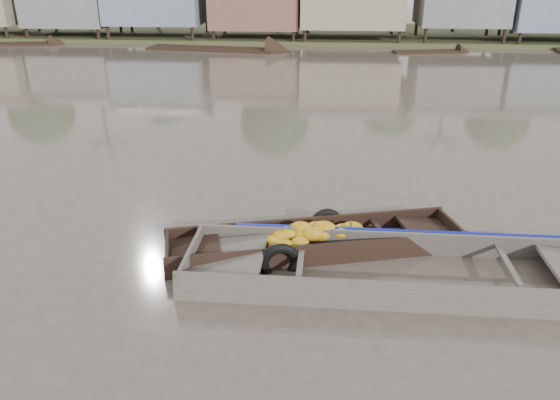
{
  "coord_description": "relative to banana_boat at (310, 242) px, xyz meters",
  "views": [
    {
      "loc": [
        1.05,
        -8.61,
        5.01
      ],
      "look_at": [
        0.23,
        0.91,
        0.8
      ],
      "focal_mm": 35.0,
      "sensor_mm": 36.0,
      "label": 1
    }
  ],
  "objects": [
    {
      "name": "ground",
      "position": [
        -0.84,
        -0.47,
        -0.15
      ],
      "size": [
        120.0,
        120.0,
        0.0
      ],
      "primitive_type": "plane",
      "color": "#4F463C",
      "rests_on": "ground"
    },
    {
      "name": "banana_boat",
      "position": [
        0.0,
        0.0,
        0.0
      ],
      "size": [
        5.73,
        2.74,
        0.79
      ],
      "rotation": [
        0.0,
        0.0,
        0.26
      ],
      "color": "black",
      "rests_on": "ground"
    },
    {
      "name": "viewer_boat",
      "position": [
        1.63,
        -0.92,
        -0.09
      ],
      "size": [
        7.5,
        2.0,
        0.6
      ],
      "rotation": [
        0.0,
        0.0,
        -0.0
      ],
      "color": "#443E3A",
      "rests_on": "ground"
    },
    {
      "name": "distant_boats",
      "position": [
        7.24,
        23.6,
        -0.2
      ],
      "size": [
        46.9,
        14.71,
        0.35
      ],
      "color": "black",
      "rests_on": "ground"
    }
  ]
}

